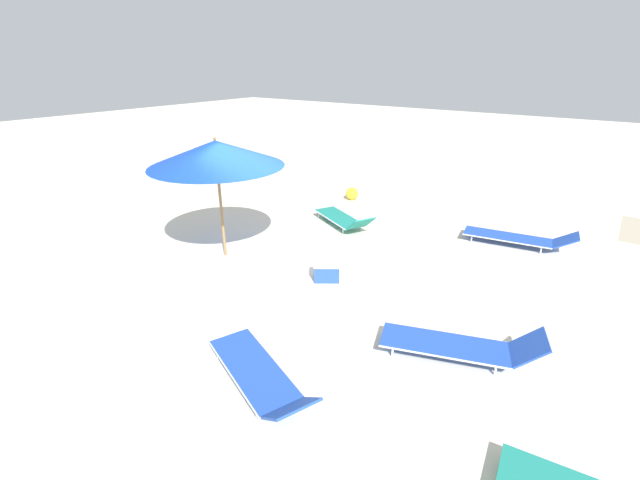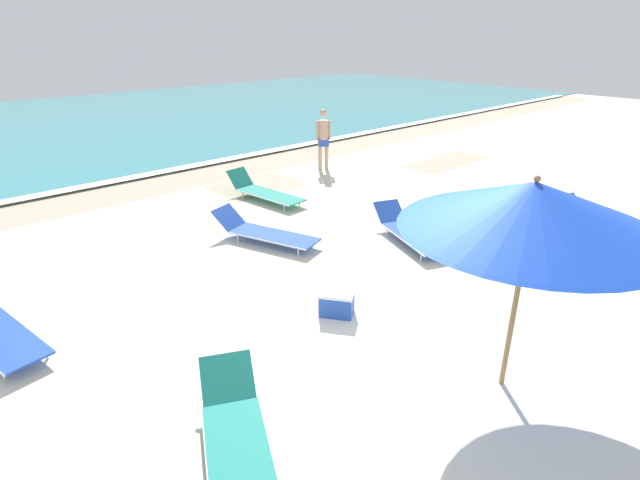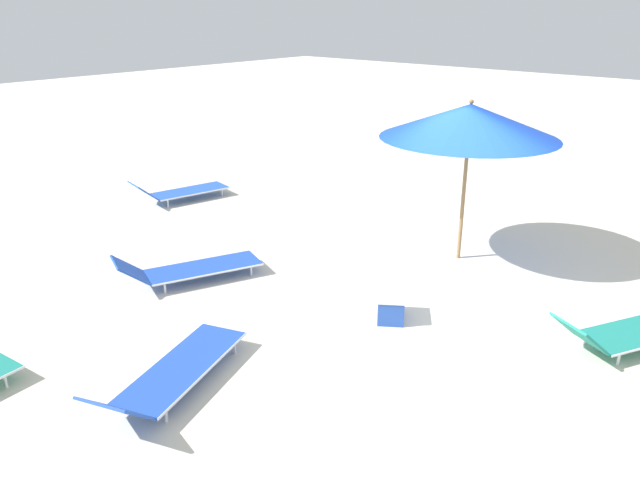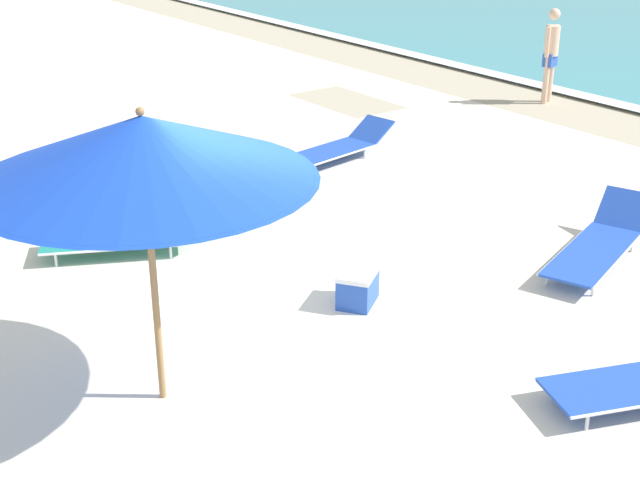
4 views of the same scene
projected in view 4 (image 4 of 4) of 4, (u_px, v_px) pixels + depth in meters
ground_plane at (261, 333)px, 8.90m from camera, size 60.00×60.00×0.16m
beach_umbrella at (143, 149)px, 6.83m from camera, size 2.74×2.74×2.57m
sun_lounger_beside_umbrella at (599, 244)px, 10.24m from camera, size 1.30×2.29×0.55m
sun_lounger_near_water_left at (134, 235)px, 10.46m from camera, size 1.48×2.14×0.54m
sun_lounger_mid_beach_pair_a at (330, 149)px, 13.59m from camera, size 0.97×2.44×0.47m
beachgoer_wading_adult at (551, 50)px, 16.62m from camera, size 0.27×0.44×1.76m
cooler_box at (358, 287)px, 9.26m from camera, size 0.58×0.61×0.37m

